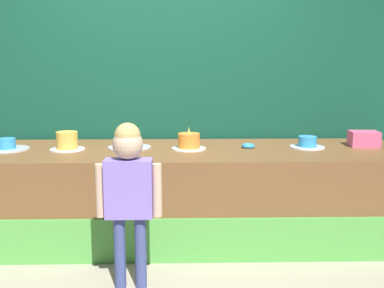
# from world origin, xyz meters

# --- Properties ---
(ground_plane) EXTENTS (12.00, 12.00, 0.00)m
(ground_plane) POSITION_xyz_m (0.00, 0.00, 0.00)
(ground_plane) COLOR #ADA38E
(stage_platform) EXTENTS (4.05, 1.04, 0.75)m
(stage_platform) POSITION_xyz_m (0.00, 0.51, 0.37)
(stage_platform) COLOR brown
(stage_platform) RESTS_ON ground_plane
(curtain_backdrop) EXTENTS (4.41, 0.08, 3.18)m
(curtain_backdrop) POSITION_xyz_m (0.00, 1.12, 1.59)
(curtain_backdrop) COLOR #144C38
(curtain_backdrop) RESTS_ON ground_plane
(child_figure) EXTENTS (0.42, 0.19, 1.09)m
(child_figure) POSITION_xyz_m (-0.15, -0.38, 0.70)
(child_figure) COLOR #3F4C8C
(child_figure) RESTS_ON ground_plane
(pink_box) EXTENTS (0.24, 0.19, 0.13)m
(pink_box) POSITION_xyz_m (1.72, 0.62, 0.81)
(pink_box) COLOR #EF5D8F
(pink_box) RESTS_ON stage_platform
(donut) EXTENTS (0.11, 0.11, 0.03)m
(donut) POSITION_xyz_m (0.74, 0.56, 0.77)
(donut) COLOR #3399D8
(donut) RESTS_ON stage_platform
(cake_left) EXTENTS (0.35, 0.35, 0.09)m
(cake_left) POSITION_xyz_m (-1.23, 0.53, 0.78)
(cake_left) COLOR silver
(cake_left) RESTS_ON stage_platform
(cake_center_left) EXTENTS (0.28, 0.28, 0.15)m
(cake_center_left) POSITION_xyz_m (-0.74, 0.51, 0.82)
(cake_center_left) COLOR silver
(cake_center_left) RESTS_ON stage_platform
(cake_center_right) EXTENTS (0.36, 0.36, 0.13)m
(cake_center_right) POSITION_xyz_m (-0.25, 0.58, 0.79)
(cake_center_right) COLOR silver
(cake_center_right) RESTS_ON stage_platform
(cake_right) EXTENTS (0.28, 0.28, 0.19)m
(cake_right) POSITION_xyz_m (0.25, 0.52, 0.81)
(cake_right) COLOR white
(cake_right) RESTS_ON stage_platform
(cake_far_right) EXTENTS (0.29, 0.29, 0.10)m
(cake_far_right) POSITION_xyz_m (1.23, 0.56, 0.79)
(cake_far_right) COLOR silver
(cake_far_right) RESTS_ON stage_platform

